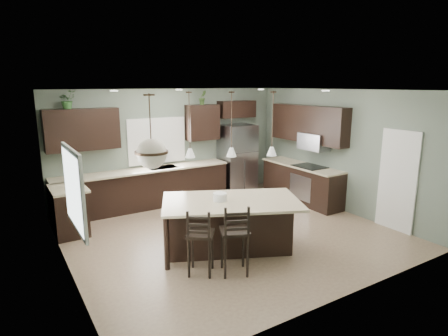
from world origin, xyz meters
The scene contains 31 objects.
ground centered at (0.00, 0.00, 0.00)m, with size 6.00×6.00×0.00m, color #9E8466.
pantry_door centered at (2.98, -1.55, 1.02)m, with size 0.04×0.82×2.04m, color white.
window_back centered at (-0.40, 2.73, 1.55)m, with size 1.35×0.02×1.00m, color white.
window_left centered at (-2.98, -0.80, 1.55)m, with size 0.02×1.10×1.00m, color white.
left_return_cabs centered at (-2.70, 1.70, 0.45)m, with size 0.60×0.90×0.90m, color black.
left_return_countertop centered at (-2.68, 1.70, 0.92)m, with size 0.66×0.96×0.04m, color beige.
back_lower_cabs centered at (-0.85, 2.45, 0.45)m, with size 4.20×0.60×0.90m, color black.
back_countertop centered at (-0.85, 2.43, 0.92)m, with size 4.20×0.66×0.04m, color beige.
sink_inset centered at (-0.40, 2.43, 0.94)m, with size 0.70×0.45×0.01m, color gray.
faucet centered at (-0.40, 2.40, 1.08)m, with size 0.02×0.02×0.28m, color silver.
back_upper_left centered at (-2.15, 2.58, 1.95)m, with size 1.55×0.34×0.90m, color black.
back_upper_right centered at (0.80, 2.58, 1.95)m, with size 0.85×0.34×0.90m, color black.
fridge_header centered at (1.85, 2.58, 2.25)m, with size 1.05×0.34×0.45m, color black.
right_lower_cabs centered at (2.70, 0.87, 0.45)m, with size 0.60×2.35×0.90m, color black.
right_countertop centered at (2.68, 0.87, 0.92)m, with size 0.66×2.35×0.04m, color beige.
cooktop centered at (2.68, 0.60, 0.94)m, with size 0.58×0.75×0.02m, color black.
wall_oven_front centered at (2.40, 0.60, 0.45)m, with size 0.01×0.72×0.60m, color gray.
right_upper_cabs centered at (2.83, 0.87, 1.95)m, with size 0.34×2.35×0.90m, color black.
microwave centered at (2.78, 0.60, 1.55)m, with size 0.40×0.75×0.40m, color gray.
refrigerator centered at (1.76, 2.42, 0.93)m, with size 0.90×0.74×1.85m, color gray.
kitchen_island centered at (-0.39, -0.63, 0.46)m, with size 2.37×1.35×0.92m, color black.
serving_dish centered at (-0.57, -0.55, 0.99)m, with size 0.24×0.24×0.14m, color silver.
bar_stool_left centered at (-1.26, -1.10, 0.54)m, with size 0.40×0.40×1.08m, color black.
bar_stool_center centered at (-0.80, -1.37, 0.57)m, with size 0.43×0.43×1.15m, color black.
pendant_left centered at (-1.02, -0.34, 2.25)m, with size 0.17×0.17×1.10m, color white, non-canonical shape.
pendant_center centered at (-0.39, -0.63, 2.25)m, with size 0.17×0.17×1.10m, color white, non-canonical shape.
pendant_right centered at (0.25, -0.92, 2.25)m, with size 0.17×0.17×1.10m, color white, non-canonical shape.
chandelier centered at (-2.12, -1.45, 2.33)m, with size 0.42×0.42×0.94m, color beige, non-canonical shape.
plant_back_left centered at (-2.41, 2.55, 2.59)m, with size 0.35×0.30×0.38m, color #285123.
plant_back_right centered at (0.79, 2.55, 2.58)m, with size 0.20×0.16×0.36m, color #3A5927.
room_shell centered at (0.00, 0.00, 1.70)m, with size 6.00×6.00×6.00m.
Camera 1 is at (-3.78, -5.88, 2.91)m, focal length 30.00 mm.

